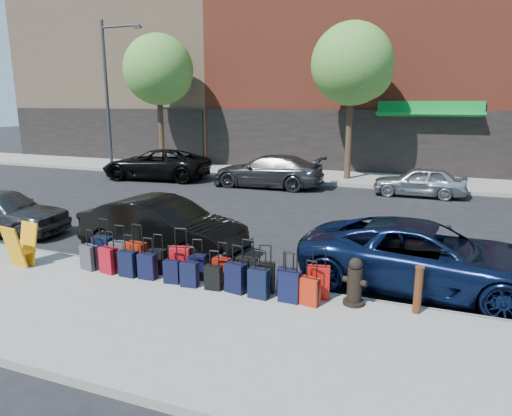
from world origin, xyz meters
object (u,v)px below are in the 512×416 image
at_px(tree_center, 355,66).
at_px(car_near_1, 163,227).
at_px(tree_left, 161,72).
at_px(suitcase_front_5, 197,267).
at_px(bollard, 418,289).
at_px(car_far_0, 156,164).
at_px(car_near_0, 1,211).
at_px(car_far_1, 268,171).
at_px(display_rack, 21,246).
at_px(streetlight, 109,86).
at_px(fire_hydrant, 355,283).
at_px(car_far_2, 419,181).
at_px(car_near_2, 424,257).

bearing_deg(tree_center, car_near_1, -101.03).
bearing_deg(tree_left, suitcase_front_5, -55.48).
height_order(bollard, car_far_0, car_far_0).
relative_size(tree_center, car_near_0, 1.83).
xyz_separation_m(suitcase_front_5, car_far_1, (-2.54, 11.41, 0.32)).
distance_m(suitcase_front_5, car_near_0, 7.38).
distance_m(display_rack, car_near_0, 3.79).
relative_size(tree_center, car_far_0, 1.35).
relative_size(streetlight, suitcase_front_5, 9.31).
distance_m(fire_hydrant, car_near_0, 10.61).
bearing_deg(car_near_0, fire_hydrant, -105.78).
bearing_deg(car_far_1, display_rack, -8.40).
bearing_deg(car_far_2, car_far_1, -87.59).
bearing_deg(car_near_2, car_far_1, 39.56).
height_order(display_rack, car_near_2, car_near_2).
xyz_separation_m(bollard, car_far_2, (-0.39, 11.68, 0.03)).
relative_size(streetlight, car_far_1, 1.58).
bearing_deg(car_far_1, bollard, 30.08).
bearing_deg(fire_hydrant, suitcase_front_5, -166.32).
relative_size(car_near_1, car_far_0, 0.81).
distance_m(tree_center, car_far_2, 6.35).
distance_m(suitcase_front_5, car_far_1, 11.69).
height_order(tree_center, fire_hydrant, tree_center).
xyz_separation_m(car_far_0, car_far_1, (6.00, -0.07, -0.01)).
bearing_deg(display_rack, car_far_1, 90.87).
bearing_deg(car_far_0, suitcase_front_5, 29.56).
bearing_deg(car_near_0, car_near_2, -97.21).
bearing_deg(bollard, tree_left, 134.82).
distance_m(bollard, car_far_1, 13.33).
bearing_deg(car_far_0, bollard, 41.25).
distance_m(bollard, car_near_0, 11.68).
bearing_deg(fire_hydrant, car_near_2, 68.80).
distance_m(tree_left, bollard, 20.66).
distance_m(bollard, display_rack, 8.49).
relative_size(car_near_1, car_far_1, 0.86).
relative_size(fire_hydrant, bollard, 1.04).
xyz_separation_m(tree_center, streetlight, (-13.44, -0.70, -0.75)).
height_order(suitcase_front_5, car_near_0, car_near_0).
bearing_deg(display_rack, bollard, 13.01).
height_order(streetlight, display_rack, streetlight).
height_order(streetlight, car_far_0, streetlight).
xyz_separation_m(tree_left, car_far_1, (7.26, -2.85, -4.68)).
bearing_deg(suitcase_front_5, fire_hydrant, -11.55).
relative_size(car_near_0, car_near_1, 0.92).
bearing_deg(display_rack, car_near_2, 23.11).
relative_size(tree_center, bollard, 8.47).
bearing_deg(streetlight, car_near_0, -65.62).
bearing_deg(car_far_0, car_far_1, 82.22).
height_order(fire_hydrant, car_far_2, car_far_2).
bearing_deg(tree_center, streetlight, -177.02).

